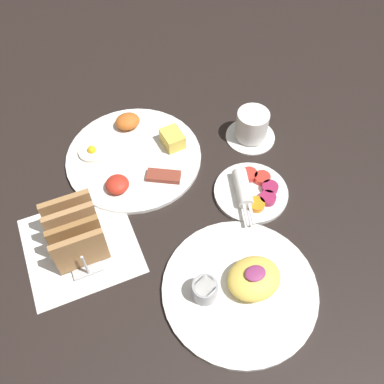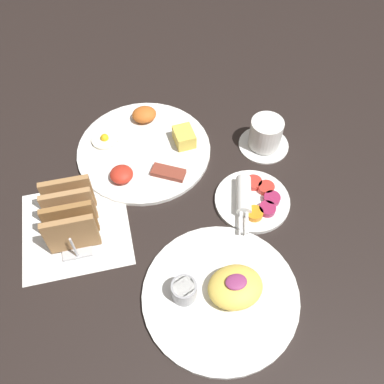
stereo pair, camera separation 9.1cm
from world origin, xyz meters
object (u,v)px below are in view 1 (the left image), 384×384
plate_foreground (241,286)px  toast_rack (75,233)px  plate_condiments (251,191)px  plate_breakfast (134,155)px  coffee_cup (252,127)px

plate_foreground → toast_rack: bearing=140.7°
plate_condiments → plate_foreground: 0.23m
plate_breakfast → coffee_cup: size_ratio=2.64×
plate_breakfast → plate_foreground: (0.08, -0.39, 0.00)m
plate_condiments → coffee_cup: (0.08, 0.15, 0.02)m
plate_condiments → toast_rack: bearing=177.0°
plate_foreground → coffee_cup: 0.40m
coffee_cup → plate_condiments: bearing=-117.0°
plate_breakfast → plate_condiments: plate_breakfast is taller
plate_condiments → coffee_cup: 0.17m
plate_breakfast → plate_foreground: plate_foreground is taller
plate_condiments → plate_foreground: plate_foreground is taller
plate_condiments → coffee_cup: coffee_cup is taller
toast_rack → plate_foreground: bearing=-39.3°
plate_breakfast → plate_foreground: 0.40m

